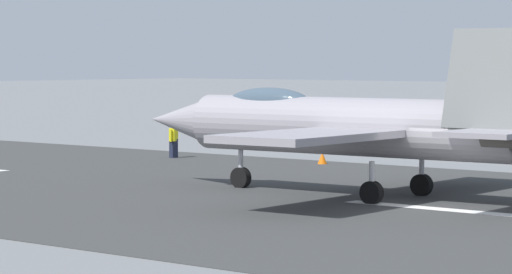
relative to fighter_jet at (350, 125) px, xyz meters
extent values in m
plane|color=slate|center=(-4.22, 1.37, -2.47)|extent=(400.00, 400.00, 0.00)
cube|color=#363737|center=(-4.22, 1.37, -2.46)|extent=(240.00, 26.00, 0.02)
cube|color=white|center=(-5.00, 1.37, -2.44)|extent=(8.00, 0.70, 0.00)
cylinder|color=gray|center=(-0.09, 0.00, -0.07)|extent=(12.68, 2.54, 1.99)
cone|color=gray|center=(7.66, 0.33, -0.07)|extent=(2.98, 1.82, 1.69)
ellipsoid|color=#3F5160|center=(3.46, 0.15, 0.68)|extent=(3.64, 1.26, 1.10)
cube|color=gray|center=(-1.27, 3.99, -0.17)|extent=(3.66, 6.24, 0.24)
cube|color=gray|center=(-0.91, -4.09, -0.17)|extent=(3.66, 6.24, 0.24)
cube|color=gray|center=(-6.65, 2.11, 0.03)|extent=(2.52, 2.90, 0.16)
cube|color=slate|center=(-5.62, 0.66, 1.63)|extent=(2.64, 1.06, 3.14)
cube|color=slate|center=(-5.54, -1.14, 1.63)|extent=(2.64, 1.06, 3.14)
cylinder|color=silver|center=(4.75, 0.21, -1.77)|extent=(0.18, 0.18, 1.40)
cylinder|color=black|center=(4.75, 0.21, -2.09)|extent=(0.77, 0.33, 0.76)
cylinder|color=silver|center=(-1.96, 1.52, -1.77)|extent=(0.18, 0.18, 1.40)
cylinder|color=black|center=(-1.96, 1.52, -2.09)|extent=(0.77, 0.33, 0.76)
cylinder|color=silver|center=(-1.82, -1.68, -1.77)|extent=(0.18, 0.18, 1.40)
cylinder|color=black|center=(-1.82, -1.68, -2.09)|extent=(0.77, 0.33, 0.76)
cube|color=#1E2338|center=(16.48, -8.56, -2.01)|extent=(0.24, 0.36, 0.91)
cube|color=yellow|center=(16.48, -8.56, -1.34)|extent=(0.41, 0.51, 0.62)
sphere|color=tan|center=(16.48, -8.56, -0.87)|extent=(0.22, 0.22, 0.22)
cylinder|color=yellow|center=(16.58, -8.85, -1.38)|extent=(0.10, 0.10, 0.58)
cylinder|color=yellow|center=(16.39, -8.28, -1.38)|extent=(0.10, 0.10, 0.58)
cone|color=orange|center=(8.85, -10.18, -2.19)|extent=(0.44, 0.44, 0.55)
camera|label=1|loc=(-25.68, 35.69, 2.23)|focal=90.27mm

